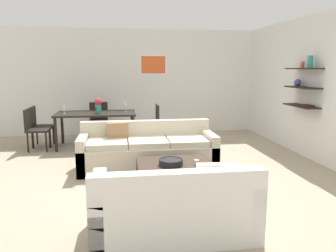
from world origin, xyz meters
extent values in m
plane|color=tan|center=(0.00, 0.00, 0.00)|extent=(18.00, 18.00, 0.00)
cube|color=silver|center=(0.30, 3.53, 1.35)|extent=(8.40, 0.06, 2.70)
cube|color=white|center=(0.33, 3.48, 1.79)|extent=(0.73, 0.02, 0.55)
cube|color=#E55926|center=(0.33, 3.47, 1.79)|extent=(0.62, 0.01, 0.44)
cube|color=silver|center=(3.03, 0.60, 1.35)|extent=(0.06, 8.20, 2.70)
cube|color=black|center=(2.86, 0.62, 1.70)|extent=(0.28, 0.90, 0.02)
cube|color=black|center=(2.86, 0.62, 1.35)|extent=(0.28, 0.90, 0.02)
cube|color=black|center=(2.86, 0.62, 1.00)|extent=(0.28, 0.90, 0.02)
cylinder|color=teal|center=(2.86, 0.42, 1.82)|extent=(0.10, 0.10, 0.22)
sphere|color=#4C518C|center=(2.86, 0.80, 1.43)|extent=(0.14, 0.14, 0.14)
cylinder|color=#D85933|center=(2.86, 0.67, 1.77)|extent=(0.07, 0.07, 0.12)
cube|color=#4C1E19|center=(2.86, 0.47, 1.03)|extent=(0.20, 0.28, 0.03)
cube|color=beige|center=(-0.10, 0.30, 0.21)|extent=(2.30, 0.90, 0.42)
cube|color=beige|center=(-0.10, 0.67, 0.60)|extent=(2.30, 0.16, 0.36)
cube|color=beige|center=(-1.18, 0.30, 0.30)|extent=(0.14, 0.90, 0.60)
cube|color=beige|center=(0.99, 0.30, 0.30)|extent=(0.14, 0.90, 0.60)
cube|color=beige|center=(-0.77, 0.26, 0.47)|extent=(0.65, 0.70, 0.10)
cube|color=beige|center=(-0.10, 0.26, 0.47)|extent=(0.65, 0.70, 0.10)
cube|color=beige|center=(0.58, 0.26, 0.47)|extent=(0.65, 0.70, 0.10)
cube|color=#99724C|center=(-0.60, 0.49, 0.60)|extent=(0.37, 0.16, 0.36)
cube|color=white|center=(-0.03, -1.99, 0.21)|extent=(1.66, 0.90, 0.42)
cube|color=white|center=(-0.03, -2.36, 0.60)|extent=(1.66, 0.16, 0.36)
cube|color=white|center=(0.73, -1.99, 0.30)|extent=(0.14, 0.90, 0.60)
cube|color=white|center=(-0.79, -1.99, 0.30)|extent=(0.14, 0.90, 0.60)
cube|color=white|center=(0.32, -1.95, 0.47)|extent=(0.67, 0.70, 0.10)
cube|color=white|center=(-0.37, -1.95, 0.47)|extent=(0.67, 0.70, 0.10)
cube|color=white|center=(0.36, -2.18, 0.60)|extent=(0.37, 0.15, 0.36)
cube|color=#38281E|center=(0.21, -0.81, 0.19)|extent=(1.07, 1.00, 0.38)
cylinder|color=black|center=(0.13, -0.83, 0.42)|extent=(0.34, 0.34, 0.07)
torus|color=black|center=(0.13, -0.83, 0.45)|extent=(0.34, 0.34, 0.02)
cylinder|color=silver|center=(0.49, -0.85, 0.41)|extent=(0.07, 0.07, 0.06)
cube|color=black|center=(-1.08, 2.10, 0.73)|extent=(1.71, 0.91, 0.04)
cylinder|color=black|center=(-1.87, 1.71, 0.35)|extent=(0.06, 0.06, 0.71)
cylinder|color=black|center=(-0.28, 1.71, 0.35)|extent=(0.06, 0.06, 0.71)
cylinder|color=black|center=(-1.87, 2.50, 0.35)|extent=(0.06, 0.06, 0.71)
cylinder|color=black|center=(-0.28, 2.50, 0.35)|extent=(0.06, 0.06, 0.71)
cube|color=black|center=(0.10, 2.31, 0.43)|extent=(0.44, 0.44, 0.04)
cube|color=black|center=(0.30, 2.31, 0.67)|extent=(0.04, 0.44, 0.43)
cylinder|color=black|center=(-0.08, 2.49, 0.21)|extent=(0.04, 0.04, 0.41)
cylinder|color=black|center=(-0.08, 2.13, 0.21)|extent=(0.04, 0.04, 0.41)
cylinder|color=black|center=(0.28, 2.49, 0.21)|extent=(0.04, 0.04, 0.41)
cylinder|color=black|center=(0.28, 2.13, 0.21)|extent=(0.04, 0.04, 0.41)
cube|color=black|center=(-2.25, 2.31, 0.43)|extent=(0.44, 0.44, 0.04)
cube|color=black|center=(-2.45, 2.31, 0.67)|extent=(0.04, 0.44, 0.43)
cylinder|color=black|center=(-2.07, 2.13, 0.21)|extent=(0.04, 0.04, 0.41)
cylinder|color=black|center=(-2.07, 2.49, 0.21)|extent=(0.04, 0.04, 0.41)
cylinder|color=black|center=(-2.43, 2.13, 0.21)|extent=(0.04, 0.04, 0.41)
cylinder|color=black|center=(-2.43, 2.49, 0.21)|extent=(0.04, 0.04, 0.41)
cube|color=black|center=(-2.25, 1.90, 0.43)|extent=(0.44, 0.44, 0.04)
cube|color=black|center=(-2.45, 1.90, 0.67)|extent=(0.04, 0.44, 0.43)
cylinder|color=black|center=(-2.07, 1.72, 0.21)|extent=(0.04, 0.04, 0.41)
cylinder|color=black|center=(-2.07, 2.08, 0.21)|extent=(0.04, 0.04, 0.41)
cylinder|color=black|center=(-2.43, 1.72, 0.21)|extent=(0.04, 0.04, 0.41)
cylinder|color=black|center=(-2.43, 2.08, 0.21)|extent=(0.04, 0.04, 0.41)
cube|color=black|center=(-1.08, 2.88, 0.43)|extent=(0.44, 0.44, 0.04)
cube|color=black|center=(-1.08, 3.08, 0.67)|extent=(0.44, 0.04, 0.43)
cylinder|color=black|center=(-1.26, 2.70, 0.21)|extent=(0.04, 0.04, 0.41)
cylinder|color=black|center=(-0.90, 2.70, 0.21)|extent=(0.04, 0.04, 0.41)
cylinder|color=black|center=(-1.26, 3.06, 0.21)|extent=(0.04, 0.04, 0.41)
cylinder|color=black|center=(-0.90, 3.06, 0.21)|extent=(0.04, 0.04, 0.41)
cylinder|color=silver|center=(-1.72, 1.99, 0.75)|extent=(0.06, 0.06, 0.01)
cylinder|color=silver|center=(-1.72, 1.99, 0.80)|extent=(0.01, 0.01, 0.09)
cylinder|color=silver|center=(-1.72, 1.99, 0.88)|extent=(0.06, 0.06, 0.08)
cylinder|color=silver|center=(-0.43, 2.22, 0.75)|extent=(0.06, 0.06, 0.01)
cylinder|color=silver|center=(-0.43, 2.22, 0.80)|extent=(0.01, 0.01, 0.08)
cylinder|color=silver|center=(-0.43, 2.22, 0.89)|extent=(0.07, 0.07, 0.10)
cylinder|color=silver|center=(-1.08, 2.50, 0.75)|extent=(0.06, 0.06, 0.01)
cylinder|color=silver|center=(-1.08, 2.50, 0.79)|extent=(0.01, 0.01, 0.07)
cylinder|color=silver|center=(-1.08, 2.50, 0.87)|extent=(0.08, 0.08, 0.10)
cylinder|color=teal|center=(-1.01, 2.05, 0.84)|extent=(0.12, 0.12, 0.18)
sphere|color=red|center=(-1.01, 2.05, 0.99)|extent=(0.16, 0.16, 0.16)
camera|label=1|loc=(-0.54, -5.23, 1.71)|focal=35.47mm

